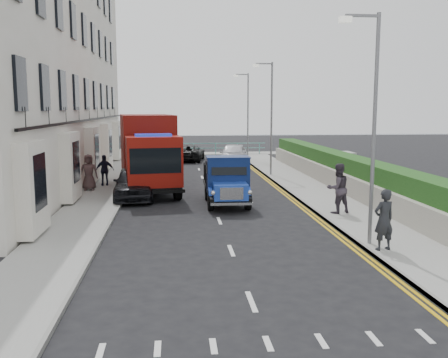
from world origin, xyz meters
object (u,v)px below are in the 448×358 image
lamp_near (371,117)px  red_lorry (148,151)px  lamp_mid (270,112)px  lamp_far (246,111)px  bedford_lorry (228,184)px  parked_car_front (134,183)px  pedestrian_east_near (384,220)px

lamp_near → red_lorry: 13.64m
lamp_mid → lamp_far: 10.00m
bedford_lorry → parked_car_front: size_ratio=1.04×
lamp_mid → parked_car_front: size_ratio=1.57×
lamp_mid → parked_car_front: 10.95m
lamp_mid → lamp_far: same height
bedford_lorry → parked_car_front: bearing=152.6°
bedford_lorry → parked_car_front: bedford_lorry is taller
lamp_mid → lamp_far: size_ratio=1.00×
lamp_mid → bedford_lorry: 10.36m
lamp_far → parked_car_front: (-7.78, -17.00, -3.24)m
lamp_far → red_lorry: 16.37m
lamp_far → parked_car_front: bearing=-114.6°
pedestrian_east_near → parked_car_front: bearing=-65.8°
red_lorry → pedestrian_east_near: size_ratio=4.25×
lamp_near → red_lorry: lamp_near is taller
red_lorry → lamp_mid: bearing=24.7°
parked_car_front → pedestrian_east_near: 12.62m
lamp_mid → red_lorry: bearing=-147.6°
lamp_near → pedestrian_east_near: 3.07m
bedford_lorry → red_lorry: size_ratio=0.60×
bedford_lorry → parked_car_front: 4.78m
parked_car_front → lamp_near: bearing=-52.4°
bedford_lorry → pedestrian_east_near: bearing=-62.4°
lamp_far → pedestrian_east_near: lamp_far is taller
bedford_lorry → pedestrian_east_near: size_ratio=2.55×
red_lorry → bedford_lorry: bearing=-59.9°
lamp_near → lamp_far: 26.00m
red_lorry → parked_car_front: size_ratio=1.73×
parked_car_front → red_lorry: bearing=73.3°
lamp_far → parked_car_front: lamp_far is taller
lamp_mid → bedford_lorry: (-3.57, -9.26, -3.00)m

